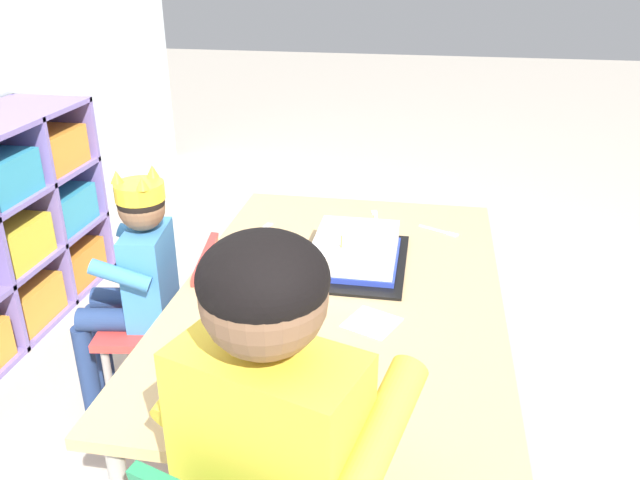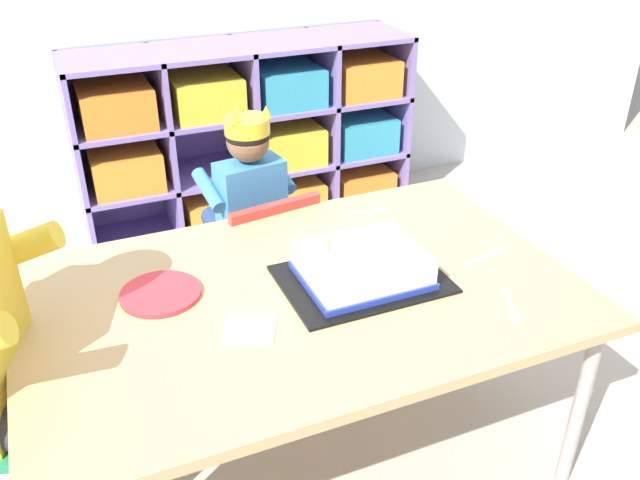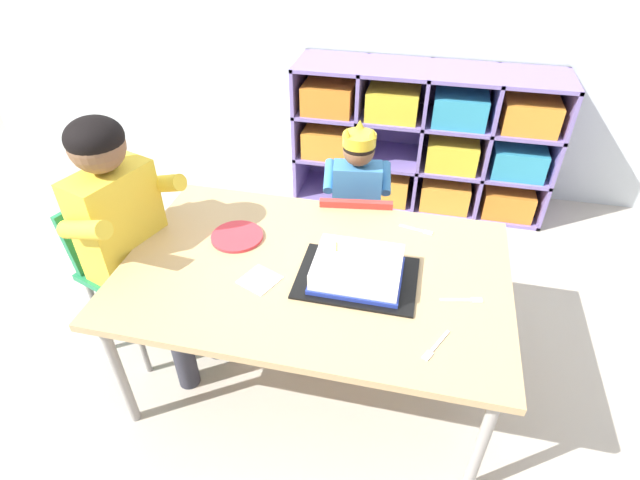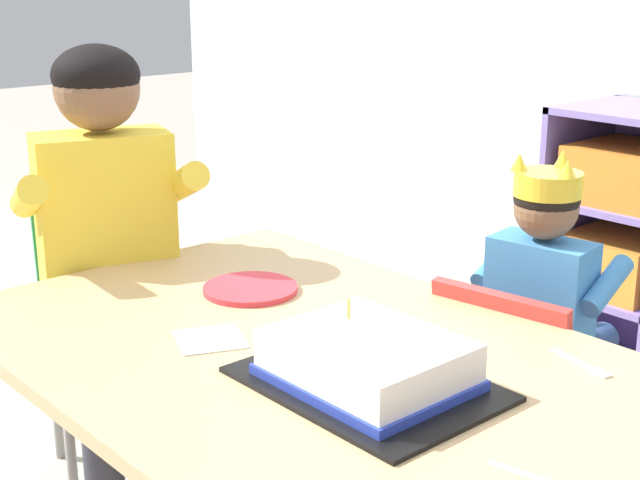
# 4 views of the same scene
# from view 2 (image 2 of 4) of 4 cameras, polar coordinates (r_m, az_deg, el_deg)

# --- Properties ---
(ground) EXTENTS (16.00, 16.00, 0.00)m
(ground) POSITION_cam_2_polar(r_m,az_deg,el_deg) (2.02, -1.40, -17.45)
(ground) COLOR #BCB2A3
(storage_cubby_shelf) EXTENTS (1.46, 0.37, 0.82)m
(storage_cubby_shelf) POSITION_cam_2_polar(r_m,az_deg,el_deg) (3.03, -5.42, 8.62)
(storage_cubby_shelf) COLOR #7F6BB2
(storage_cubby_shelf) RESTS_ON ground
(activity_table) EXTENTS (1.35, 0.86, 0.56)m
(activity_table) POSITION_cam_2_polar(r_m,az_deg,el_deg) (1.68, -1.62, -5.29)
(activity_table) COLOR tan
(activity_table) RESTS_ON ground
(classroom_chair_blue) EXTENTS (0.37, 0.38, 0.59)m
(classroom_chair_blue) POSITION_cam_2_polar(r_m,az_deg,el_deg) (2.20, -5.03, -0.94)
(classroom_chair_blue) COLOR red
(classroom_chair_blue) RESTS_ON ground
(child_with_crown) EXTENTS (0.32, 0.32, 0.84)m
(child_with_crown) POSITION_cam_2_polar(r_m,az_deg,el_deg) (2.20, -6.37, 3.73)
(child_with_crown) COLOR #3D7FBC
(child_with_crown) RESTS_ON ground
(birthday_cake_on_tray) EXTENTS (0.40, 0.29, 0.12)m
(birthday_cake_on_tray) POSITION_cam_2_polar(r_m,az_deg,el_deg) (1.68, 3.60, -2.41)
(birthday_cake_on_tray) COLOR black
(birthday_cake_on_tray) RESTS_ON activity_table
(paper_plate_stack) EXTENTS (0.20, 0.20, 0.01)m
(paper_plate_stack) POSITION_cam_2_polar(r_m,az_deg,el_deg) (1.68, -13.39, -4.45)
(paper_plate_stack) COLOR #DB333D
(paper_plate_stack) RESTS_ON activity_table
(paper_napkin_square) EXTENTS (0.15, 0.15, 0.00)m
(paper_napkin_square) POSITION_cam_2_polar(r_m,az_deg,el_deg) (1.54, -6.01, -7.46)
(paper_napkin_square) COLOR white
(paper_napkin_square) RESTS_ON activity_table
(fork_beside_plate_stack) EXTENTS (0.14, 0.04, 0.00)m
(fork_beside_plate_stack) POSITION_cam_2_polar(r_m,az_deg,el_deg) (1.84, 13.99, -1.35)
(fork_beside_plate_stack) COLOR white
(fork_beside_plate_stack) RESTS_ON activity_table
(fork_at_table_front_edge) EXTENTS (0.08, 0.13, 0.00)m
(fork_at_table_front_edge) POSITION_cam_2_polar(r_m,az_deg,el_deg) (1.65, 16.00, -5.55)
(fork_at_table_front_edge) COLOR white
(fork_at_table_front_edge) RESTS_ON activity_table
(fork_near_cake_tray) EXTENTS (0.13, 0.04, 0.00)m
(fork_near_cake_tray) POSITION_cam_2_polar(r_m,az_deg,el_deg) (2.02, 4.19, 2.43)
(fork_near_cake_tray) COLOR white
(fork_near_cake_tray) RESTS_ON activity_table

